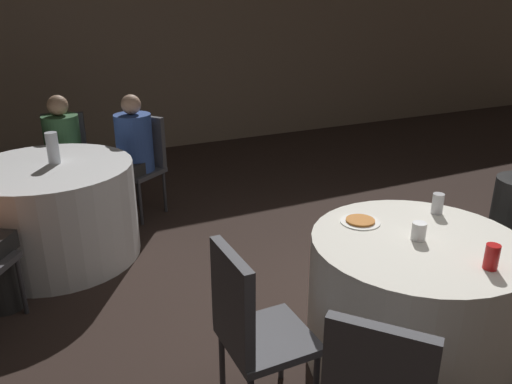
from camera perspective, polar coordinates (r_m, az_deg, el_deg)
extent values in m
plane|color=#332621|center=(3.19, 16.47, -16.95)|extent=(16.00, 16.00, 0.00)
cube|color=gray|center=(6.88, -10.67, 16.43)|extent=(16.00, 0.06, 2.80)
cylinder|color=white|center=(2.92, 17.24, -11.92)|extent=(1.11, 1.11, 0.76)
cylinder|color=white|center=(4.19, -22.05, -2.14)|extent=(1.25, 1.25, 0.76)
cube|color=#47474C|center=(3.53, 27.20, -6.47)|extent=(0.43, 0.43, 0.04)
cylinder|color=#333338|center=(3.58, 22.82, -9.39)|extent=(0.03, 0.03, 0.41)
cylinder|color=#333338|center=(3.84, 25.98, -7.84)|extent=(0.03, 0.03, 0.41)
cube|color=#47474C|center=(2.46, 1.38, -16.41)|extent=(0.40, 0.40, 0.04)
cube|color=#47474C|center=(2.24, -2.76, -12.40)|extent=(0.05, 0.38, 0.48)
cylinder|color=#333338|center=(2.78, 2.94, -17.21)|extent=(0.03, 0.03, 0.41)
cylinder|color=#333338|center=(2.66, -3.88, -19.16)|extent=(0.03, 0.03, 0.41)
cube|color=#47474C|center=(4.76, -13.44, 2.24)|extent=(0.56, 0.56, 0.04)
cube|color=#47474C|center=(4.82, -12.26, 5.76)|extent=(0.26, 0.34, 0.48)
cylinder|color=#333338|center=(4.62, -13.05, -1.32)|extent=(0.03, 0.03, 0.41)
cylinder|color=#333338|center=(4.84, -16.05, -0.54)|extent=(0.03, 0.03, 0.41)
cylinder|color=#333338|center=(4.85, -10.39, 0.01)|extent=(0.03, 0.03, 0.41)
cylinder|color=#333338|center=(5.06, -13.37, 0.69)|extent=(0.03, 0.03, 0.41)
cylinder|color=#333338|center=(3.59, -25.21, -9.70)|extent=(0.03, 0.03, 0.41)
cube|color=#47474C|center=(5.05, -20.81, 2.51)|extent=(0.47, 0.47, 0.04)
cube|color=#47474C|center=(5.16, -20.98, 5.83)|extent=(0.38, 0.13, 0.48)
cylinder|color=#333338|center=(4.95, -18.74, -0.38)|extent=(0.03, 0.03, 0.41)
cylinder|color=#333338|center=(4.99, -22.61, -0.71)|extent=(0.03, 0.03, 0.41)
cylinder|color=#333338|center=(5.26, -18.49, 0.94)|extent=(0.03, 0.03, 0.41)
cylinder|color=#333338|center=(5.31, -22.13, 0.62)|extent=(0.03, 0.03, 0.41)
cylinder|color=#282828|center=(4.91, -20.77, -0.54)|extent=(0.24, 0.24, 0.45)
cube|color=#282828|center=(4.93, -21.05, 2.88)|extent=(0.37, 0.38, 0.12)
cylinder|color=#38663D|center=(4.98, -21.21, 5.39)|extent=(0.33, 0.33, 0.49)
sphere|color=tan|center=(4.91, -21.73, 9.18)|extent=(0.19, 0.19, 0.19)
cylinder|color=#282828|center=(3.71, -27.09, -8.69)|extent=(0.24, 0.24, 0.45)
cylinder|color=#282828|center=(4.69, -15.02, -0.89)|extent=(0.24, 0.24, 0.45)
cube|color=#282828|center=(4.67, -14.41, 2.67)|extent=(0.44, 0.44, 0.12)
cylinder|color=#33519E|center=(4.68, -13.73, 5.50)|extent=(0.33, 0.33, 0.52)
sphere|color=tan|center=(4.61, -14.10, 9.67)|extent=(0.18, 0.18, 0.18)
cylinder|color=#282828|center=(3.46, 24.57, -10.47)|extent=(0.24, 0.24, 0.45)
cube|color=#282828|center=(3.41, 26.37, -5.93)|extent=(0.34, 0.35, 0.12)
cylinder|color=white|center=(2.86, 11.82, -3.36)|extent=(0.22, 0.22, 0.01)
cylinder|color=orange|center=(2.86, 11.83, -3.20)|extent=(0.16, 0.16, 0.01)
cylinder|color=red|center=(2.55, 25.34, -6.72)|extent=(0.07, 0.07, 0.12)
cylinder|color=silver|center=(3.08, 20.05, -1.26)|extent=(0.07, 0.07, 0.12)
cylinder|color=white|center=(2.72, 18.11, -4.29)|extent=(0.07, 0.07, 0.10)
cylinder|color=silver|center=(4.07, -22.21, 4.68)|extent=(0.09, 0.09, 0.24)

